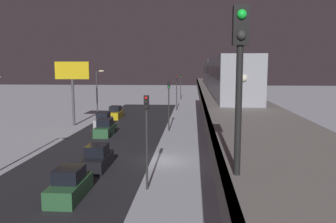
# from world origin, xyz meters

# --- Properties ---
(ground_plane) EXTENTS (240.00, 240.00, 0.00)m
(ground_plane) POSITION_xyz_m (0.00, 0.00, 0.00)
(ground_plane) COLOR silver
(avenue_asphalt) EXTENTS (11.00, 88.45, 0.01)m
(avenue_asphalt) POSITION_xyz_m (6.26, 0.00, 0.00)
(avenue_asphalt) COLOR #28282D
(avenue_asphalt) RESTS_ON ground_plane
(elevated_railway) EXTENTS (5.00, 88.45, 5.70)m
(elevated_railway) POSITION_xyz_m (-5.96, 0.00, 4.92)
(elevated_railway) COLOR gray
(elevated_railway) RESTS_ON ground_plane
(subway_train) EXTENTS (2.94, 36.87, 3.40)m
(subway_train) POSITION_xyz_m (-6.05, -10.61, 7.48)
(subway_train) COLOR #999EA8
(subway_train) RESTS_ON elevated_railway
(rail_signal) EXTENTS (0.36, 0.41, 4.00)m
(rail_signal) POSITION_xyz_m (-3.97, 21.53, 8.43)
(rail_signal) COLOR black
(rail_signal) RESTS_ON elevated_railway
(sedan_green) EXTENTS (1.91, 4.53, 1.97)m
(sedan_green) POSITION_xyz_m (7.66, -10.83, 0.78)
(sedan_green) COLOR #2D6038
(sedan_green) RESTS_ON ground_plane
(sedan_black) EXTENTS (1.80, 4.15, 1.97)m
(sedan_black) POSITION_xyz_m (4.86, 2.77, 0.80)
(sedan_black) COLOR black
(sedan_black) RESTS_ON ground_plane
(sedan_silver) EXTENTS (1.80, 4.03, 1.97)m
(sedan_silver) POSITION_xyz_m (9.46, -16.90, 0.80)
(sedan_silver) COLOR #B2B2B7
(sedan_silver) RESTS_ON ground_plane
(sedan_yellow) EXTENTS (1.80, 4.43, 1.97)m
(sedan_yellow) POSITION_xyz_m (9.46, -24.34, 0.80)
(sedan_yellow) COLOR gold
(sedan_yellow) RESTS_ON ground_plane
(sedan_green_2) EXTENTS (1.80, 4.29, 1.97)m
(sedan_green_2) POSITION_xyz_m (4.86, 9.13, 0.80)
(sedan_green_2) COLOR #2D6038
(sedan_green_2) RESTS_ON ground_plane
(traffic_light_near) EXTENTS (0.32, 0.44, 6.40)m
(traffic_light_near) POSITION_xyz_m (0.16, 7.30, 4.20)
(traffic_light_near) COLOR #2D2D2D
(traffic_light_near) RESTS_ON ground_plane
(traffic_light_mid) EXTENTS (0.32, 0.44, 6.40)m
(traffic_light_mid) POSITION_xyz_m (0.16, -13.89, 4.20)
(traffic_light_mid) COLOR #2D2D2D
(traffic_light_mid) RESTS_ON ground_plane
(traffic_light_far) EXTENTS (0.32, 0.44, 6.40)m
(traffic_light_far) POSITION_xyz_m (0.16, -35.08, 4.20)
(traffic_light_far) COLOR #2D2D2D
(traffic_light_far) RESTS_ON ground_plane
(traffic_light_distant) EXTENTS (0.32, 0.44, 6.40)m
(traffic_light_distant) POSITION_xyz_m (0.16, -56.27, 4.20)
(traffic_light_distant) COLOR #2D2D2D
(traffic_light_distant) RESTS_ON ground_plane
(commercial_billboard) EXTENTS (4.80, 0.36, 8.90)m
(commercial_billboard) POSITION_xyz_m (13.80, -17.32, 6.83)
(commercial_billboard) COLOR #4C4C51
(commercial_billboard) RESTS_ON ground_plane
(street_lamp_far) EXTENTS (1.35, 0.44, 7.65)m
(street_lamp_far) POSITION_xyz_m (12.34, -25.00, 4.81)
(street_lamp_far) COLOR #38383D
(street_lamp_far) RESTS_ON ground_plane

